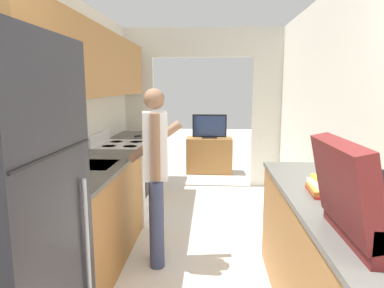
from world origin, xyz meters
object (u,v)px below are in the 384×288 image
(television, at_px, (210,127))
(range_oven, at_px, (124,180))
(suitcase, at_px, (373,210))
(book_stack, at_px, (329,187))
(knife, at_px, (139,136))
(person, at_px, (156,173))
(tv_cabinet, at_px, (209,155))

(television, bearing_deg, range_oven, -115.11)
(suitcase, height_order, book_stack, suitcase)
(television, relative_size, knife, 1.86)
(range_oven, distance_m, book_stack, 2.65)
(person, relative_size, tv_cabinet, 1.88)
(range_oven, relative_size, book_stack, 3.46)
(suitcase, bearing_deg, tv_cabinet, 98.94)
(suitcase, relative_size, tv_cabinet, 0.68)
(book_stack, height_order, television, television)
(book_stack, relative_size, knife, 0.91)
(person, xyz_separation_m, suitcase, (1.21, -1.42, 0.21))
(range_oven, distance_m, knife, 0.81)
(television, bearing_deg, tv_cabinet, 90.00)
(person, bearing_deg, suitcase, -149.85)
(suitcase, height_order, knife, suitcase)
(person, relative_size, book_stack, 5.21)
(tv_cabinet, relative_size, knife, 2.52)
(range_oven, xyz_separation_m, book_stack, (1.83, -1.85, 0.50))
(range_oven, relative_size, tv_cabinet, 1.25)
(book_stack, distance_m, tv_cabinet, 4.24)
(suitcase, height_order, television, suitcase)
(range_oven, bearing_deg, person, -62.44)
(suitcase, xyz_separation_m, television, (-0.75, 4.75, -0.18))
(book_stack, distance_m, knife, 3.08)
(range_oven, bearing_deg, tv_cabinet, 65.31)
(person, height_order, knife, person)
(book_stack, bearing_deg, range_oven, 134.68)
(suitcase, relative_size, television, 0.92)
(suitcase, xyz_separation_m, book_stack, (0.04, 0.68, -0.10))
(range_oven, height_order, person, person)
(tv_cabinet, distance_m, television, 0.55)
(tv_cabinet, xyz_separation_m, television, (-0.00, -0.04, 0.55))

